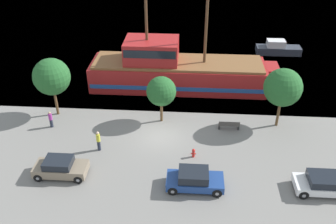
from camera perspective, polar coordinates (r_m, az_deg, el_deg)
The scene contains 14 objects.
ground_plane at distance 32.33m, azimuth -1.17°, elevation -3.63°, with size 160.00×160.00×0.00m, color gray.
water_surface at distance 72.80m, azimuth 1.94°, elevation 16.64°, with size 80.00×80.00×0.00m, color slate.
pirate_ship at distance 39.47m, azimuth 1.07°, elevation 6.39°, with size 19.41×4.91×10.40m.
moored_boat_dockside at distance 50.16m, azimuth 16.38°, elevation 9.25°, with size 5.54×1.82×1.79m.
parked_car_curb_front at distance 28.75m, azimuth 22.79°, elevation -10.03°, with size 4.23×1.97×1.36m.
parked_car_curb_mid at distance 26.89m, azimuth 4.06°, elevation -10.23°, with size 4.05×1.92×1.47m.
parked_car_curb_rear at distance 28.97m, azimuth -16.08°, elevation -8.12°, with size 3.87×1.83×1.43m.
fire_hydrant at distance 29.80m, azimuth 3.90°, elevation -6.19°, with size 0.42×0.25×0.76m.
bench_promenade_east at distance 33.32m, azimuth 9.28°, elevation -1.99°, with size 1.82×0.45×0.85m.
pedestrian_walking_near at distance 34.63m, azimuth -17.44°, elevation -1.08°, with size 0.32×0.32×1.56m.
pedestrian_walking_far at distance 30.68m, azimuth -10.55°, elevation -4.33°, with size 0.32×0.32×1.78m.
tree_row_east at distance 35.03m, azimuth -17.32°, elevation 5.14°, with size 3.33×3.33×5.55m.
tree_row_mideast at distance 32.79m, azimuth -1.04°, elevation 3.16°, with size 2.64×2.64×4.37m.
tree_row_midwest at distance 33.22m, azimuth 17.11°, elevation 3.58°, with size 3.27×3.27×5.46m.
Camera 1 is at (2.47, -26.35, 18.57)m, focal length 40.00 mm.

